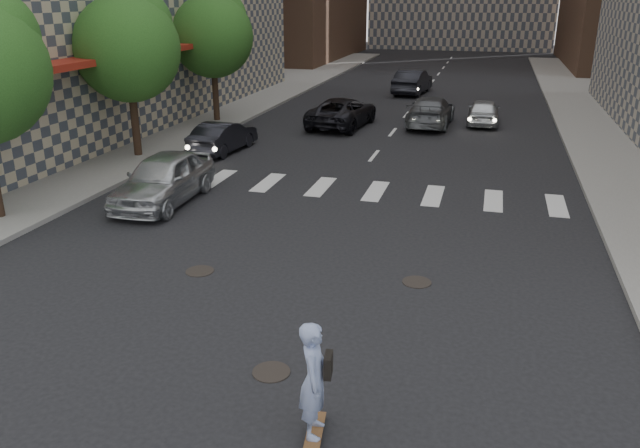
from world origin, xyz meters
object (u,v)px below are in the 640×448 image
at_px(tree_b, 130,43).
at_px(traffic_car_d, 483,112).
at_px(tree_c, 214,32).
at_px(traffic_car_e, 413,82).
at_px(traffic_car_c, 342,112).
at_px(traffic_car_a, 223,137).
at_px(traffic_car_b, 431,111).
at_px(silver_sedan, 164,179).
at_px(skateboarder, 315,380).

xyz_separation_m(tree_b, traffic_car_d, (13.72, 11.11, -3.97)).
bearing_deg(tree_c, tree_b, -90.00).
bearing_deg(traffic_car_e, traffic_car_c, 86.72).
height_order(traffic_car_a, traffic_car_b, traffic_car_b).
bearing_deg(tree_b, silver_sedan, -52.80).
relative_size(silver_sedan, traffic_car_c, 0.90).
xyz_separation_m(skateboarder, traffic_car_b, (-0.83, 25.12, -0.30)).
bearing_deg(traffic_car_d, traffic_car_e, -63.43).
xyz_separation_m(traffic_car_c, traffic_car_e, (2.04, 12.28, 0.08)).
relative_size(skateboarder, traffic_car_a, 0.50).
bearing_deg(traffic_car_c, traffic_car_d, -154.36).
distance_m(traffic_car_d, traffic_car_e, 10.96).
xyz_separation_m(skateboarder, traffic_car_d, (1.81, 26.24, -0.38)).
bearing_deg(traffic_car_e, traffic_car_d, 123.26).
bearing_deg(silver_sedan, skateboarder, -52.61).
xyz_separation_m(tree_c, traffic_car_e, (8.73, 12.86, -3.82)).
bearing_deg(traffic_car_d, traffic_car_b, 22.60).
xyz_separation_m(tree_c, traffic_car_a, (2.95, -6.14, -3.98)).
bearing_deg(traffic_car_e, skateboarder, 101.21).
xyz_separation_m(skateboarder, traffic_car_e, (-3.18, 36.00, -0.23)).
xyz_separation_m(traffic_car_a, traffic_car_e, (5.77, 19.00, 0.16)).
bearing_deg(traffic_car_a, traffic_car_b, -130.08).
bearing_deg(skateboarder, traffic_car_a, 109.70).
bearing_deg(skateboarder, traffic_car_b, 83.81).
height_order(skateboarder, traffic_car_b, skateboarder).
bearing_deg(tree_c, traffic_car_a, -64.29).
height_order(traffic_car_a, traffic_car_d, traffic_car_d).
bearing_deg(traffic_car_d, traffic_car_a, 40.13).
bearing_deg(silver_sedan, traffic_car_c, 77.47).
relative_size(silver_sedan, traffic_car_d, 1.21).
distance_m(tree_c, skateboarder, 26.27).
bearing_deg(traffic_car_b, tree_c, 11.66).
bearing_deg(skateboarder, traffic_car_e, 86.97).
height_order(traffic_car_c, traffic_car_e, traffic_car_e).
bearing_deg(traffic_car_d, skateboarder, 85.52).
xyz_separation_m(tree_b, traffic_car_c, (6.69, 8.58, -3.90)).
distance_m(tree_c, traffic_car_d, 14.62).
distance_m(traffic_car_a, traffic_car_e, 19.86).
relative_size(tree_b, skateboarder, 3.28).
xyz_separation_m(tree_c, silver_sedan, (3.95, -13.21, -3.83)).
bearing_deg(traffic_car_e, tree_c, 62.00).
bearing_deg(skateboarder, traffic_car_d, 77.97).
height_order(silver_sedan, traffic_car_c, silver_sedan).
xyz_separation_m(skateboarder, silver_sedan, (-7.95, 9.93, -0.23)).
distance_m(traffic_car_c, traffic_car_d, 7.47).
relative_size(silver_sedan, traffic_car_e, 0.96).
distance_m(skateboarder, traffic_car_d, 26.31).
xyz_separation_m(silver_sedan, traffic_car_e, (4.77, 26.07, 0.01)).
bearing_deg(silver_sedan, tree_c, 105.35).
xyz_separation_m(silver_sedan, traffic_car_d, (9.77, 16.32, -0.14)).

